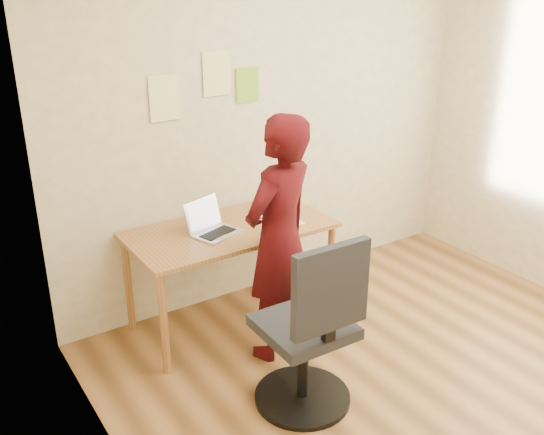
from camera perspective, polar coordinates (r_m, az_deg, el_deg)
room at (r=3.29m, az=17.17°, el=3.12°), size 3.58×3.58×2.78m
desk at (r=4.18m, az=-3.92°, el=-2.06°), size 1.40×0.70×0.74m
laptop at (r=4.06m, az=-5.70°, el=-0.78°), size 0.37×0.35×0.22m
paper_sheet at (r=4.28m, az=0.64°, el=-0.12°), size 0.25×0.35×0.00m
phone at (r=4.12m, az=0.94°, el=-1.02°), size 0.09×0.12×0.01m
wall_note_left at (r=4.09m, az=-10.10°, el=11.01°), size 0.21×0.00×0.30m
wall_note_mid at (r=4.23m, az=-5.22°, el=13.35°), size 0.21×0.00×0.30m
wall_note_right at (r=4.37m, az=-2.33°, el=12.35°), size 0.18×0.00×0.24m
office_chair at (r=3.45m, az=3.69°, el=-11.25°), size 0.57×0.57×1.10m
person at (r=3.80m, az=0.66°, el=-2.10°), size 0.68×0.56×1.61m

